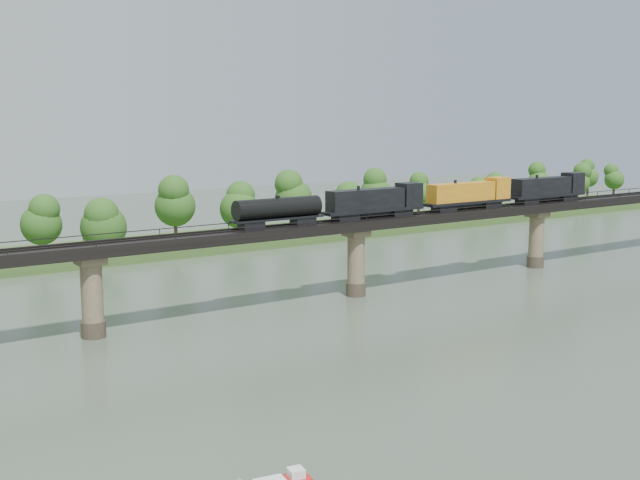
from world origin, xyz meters
TOP-DOWN VIEW (x-y plane):
  - ground at (0.00, 0.00)m, footprint 400.00×400.00m
  - far_bank at (0.00, 85.00)m, footprint 300.00×24.00m
  - bridge at (0.00, 30.00)m, footprint 236.00×30.00m
  - bridge_superstructure at (0.00, 30.00)m, footprint 220.00×4.90m
  - far_treeline at (-8.21, 80.52)m, footprint 289.06×17.54m
  - freight_train at (16.36, 30.00)m, footprint 71.73×2.79m

SIDE VIEW (x-z plane):
  - ground at x=0.00m, z-range 0.00..0.00m
  - far_bank at x=0.00m, z-range 0.00..1.60m
  - bridge at x=0.00m, z-range -0.29..11.21m
  - far_treeline at x=-8.21m, z-range 2.03..15.63m
  - bridge_superstructure at x=0.00m, z-range 11.42..12.17m
  - freight_train at x=16.36m, z-range 11.39..16.33m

